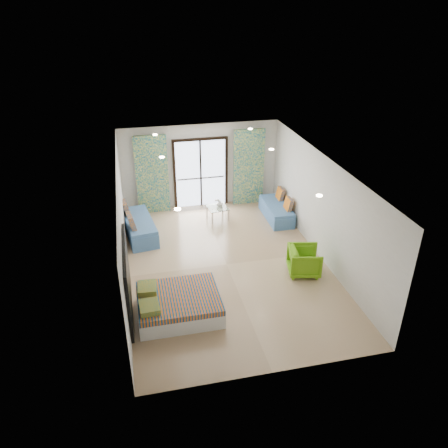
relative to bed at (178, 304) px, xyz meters
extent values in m
cube|color=black|center=(1.47, 5.40, 1.99)|extent=(1.76, 0.08, 0.08)
cube|color=black|center=(0.63, 5.40, 0.85)|extent=(0.08, 0.08, 2.20)
cube|color=black|center=(2.31, 5.40, 0.85)|extent=(0.08, 0.08, 2.20)
cube|color=black|center=(1.47, 5.40, 0.85)|extent=(0.05, 0.06, 2.20)
cube|color=#595451|center=(1.47, 5.42, 0.70)|extent=(1.52, 0.03, 0.04)
cube|color=white|center=(-0.08, 5.26, 1.00)|extent=(1.00, 0.10, 2.50)
cube|color=white|center=(3.02, 5.26, 1.00)|extent=(1.00, 0.10, 2.50)
cylinder|color=#FFE0B2|center=(0.07, -0.31, 2.42)|extent=(0.12, 0.12, 0.02)
cylinder|color=#FFE0B2|center=(2.87, -0.31, 2.42)|extent=(0.12, 0.12, 0.02)
cylinder|color=#FFE0B2|center=(0.07, 2.69, 2.42)|extent=(0.12, 0.12, 0.02)
cylinder|color=#FFE0B2|center=(2.87, 2.69, 2.42)|extent=(0.12, 0.12, 0.02)
cylinder|color=#FFE0B2|center=(0.07, 4.69, 2.42)|extent=(0.12, 0.12, 0.02)
cylinder|color=#FFE0B2|center=(2.87, 4.69, 2.42)|extent=(0.12, 0.12, 0.02)
cube|color=black|center=(-0.99, 0.00, 0.80)|extent=(0.06, 2.10, 1.50)
cube|color=silver|center=(-1.00, 1.25, 0.80)|extent=(0.02, 0.10, 0.10)
cube|color=silver|center=(0.02, 0.00, -0.08)|extent=(1.76, 1.41, 0.35)
cube|color=navy|center=(0.02, 0.00, 0.16)|extent=(1.74, 1.44, 0.13)
cube|color=#186E58|center=(-0.61, -0.33, 0.29)|extent=(0.42, 0.50, 0.12)
cube|color=#186E58|center=(-0.61, 0.33, 0.29)|extent=(0.43, 0.51, 0.12)
cube|color=#446DA2|center=(-0.63, 3.75, -0.04)|extent=(0.99, 1.99, 0.42)
cube|color=#446DA2|center=(-0.63, 3.75, 0.22)|extent=(0.97, 1.95, 0.11)
cube|color=navy|center=(-0.83, 3.27, 0.46)|extent=(0.27, 0.50, 0.44)
cube|color=navy|center=(-0.95, 4.15, 0.46)|extent=(0.27, 0.50, 0.44)
cube|color=#446DA2|center=(3.57, 3.96, -0.07)|extent=(0.68, 1.69, 0.37)
cube|color=#446DA2|center=(3.57, 3.96, 0.17)|extent=(0.67, 1.66, 0.09)
cube|color=navy|center=(3.80, 3.56, 0.38)|extent=(0.19, 0.42, 0.39)
cube|color=navy|center=(3.81, 4.34, 0.38)|extent=(0.19, 0.42, 0.39)
cylinder|color=silver|center=(1.56, 4.00, -0.06)|extent=(0.05, 0.05, 0.39)
cylinder|color=silver|center=(2.08, 4.08, -0.06)|extent=(0.05, 0.05, 0.39)
cylinder|color=silver|center=(1.49, 4.52, -0.06)|extent=(0.05, 0.05, 0.39)
cylinder|color=silver|center=(2.01, 4.59, -0.06)|extent=(0.05, 0.05, 0.39)
cube|color=#8CA59E|center=(1.78, 4.30, 0.13)|extent=(0.68, 0.68, 0.02)
sphere|color=white|center=(1.83, 4.31, 0.35)|extent=(0.07, 0.07, 0.07)
sphere|color=white|center=(1.78, 4.35, 0.37)|extent=(0.07, 0.07, 0.07)
sphere|color=white|center=(1.74, 4.29, 0.38)|extent=(0.07, 0.07, 0.07)
sphere|color=white|center=(1.79, 4.25, 0.40)|extent=(0.07, 0.07, 0.07)
imported|color=white|center=(1.86, 4.33, 0.25)|extent=(0.25, 0.25, 0.21)
imported|color=#68AC16|center=(3.26, 0.90, 0.13)|extent=(0.84, 0.88, 0.77)
camera|label=1|loc=(-0.68, -7.56, 5.89)|focal=35.00mm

